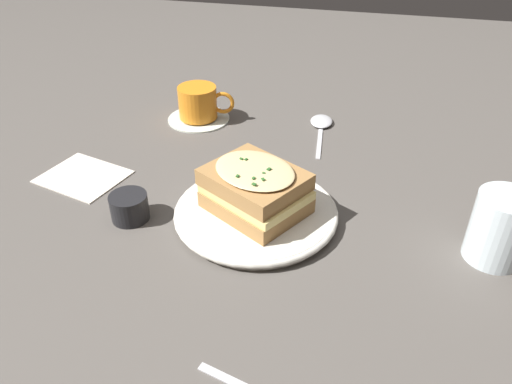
# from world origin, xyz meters

# --- Properties ---
(ground_plane) EXTENTS (2.40, 2.40, 0.00)m
(ground_plane) POSITION_xyz_m (0.00, 0.00, 0.00)
(ground_plane) COLOR #514C47
(dinner_plate) EXTENTS (0.24, 0.24, 0.02)m
(dinner_plate) POSITION_xyz_m (0.02, 0.02, 0.01)
(dinner_plate) COLOR silver
(dinner_plate) RESTS_ON ground_plane
(sandwich) EXTENTS (0.17, 0.16, 0.07)m
(sandwich) POSITION_xyz_m (0.02, 0.03, 0.05)
(sandwich) COLOR #A37542
(sandwich) RESTS_ON dinner_plate
(teacup_with_saucer) EXTENTS (0.13, 0.12, 0.07)m
(teacup_with_saucer) POSITION_xyz_m (-0.17, 0.31, 0.03)
(teacup_with_saucer) COLOR silver
(teacup_with_saucer) RESTS_ON ground_plane
(water_glass) EXTENTS (0.07, 0.07, 0.09)m
(water_glass) POSITION_xyz_m (0.34, 0.02, 0.05)
(water_glass) COLOR silver
(water_glass) RESTS_ON ground_plane
(spoon) EXTENTS (0.05, 0.17, 0.01)m
(spoon) POSITION_xyz_m (0.07, 0.34, 0.00)
(spoon) COLOR silver
(spoon) RESTS_ON ground_plane
(napkin) EXTENTS (0.15, 0.13, 0.00)m
(napkin) POSITION_xyz_m (-0.28, 0.06, 0.00)
(napkin) COLOR silver
(napkin) RESTS_ON ground_plane
(condiment_pot) EXTENTS (0.05, 0.05, 0.04)m
(condiment_pot) POSITION_xyz_m (-0.16, -0.02, 0.02)
(condiment_pot) COLOR black
(condiment_pot) RESTS_ON ground_plane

